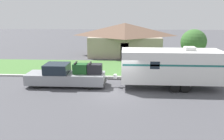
% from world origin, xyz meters
% --- Properties ---
extents(ground_plane, '(120.00, 120.00, 0.00)m').
position_xyz_m(ground_plane, '(0.00, 0.00, 0.00)').
color(ground_plane, '#47474C').
extents(curb_strip, '(80.00, 0.30, 0.14)m').
position_xyz_m(curb_strip, '(0.00, 3.75, 0.07)').
color(curb_strip, '#ADADA8').
rests_on(curb_strip, ground_plane).
extents(lawn_strip, '(80.00, 7.00, 0.03)m').
position_xyz_m(lawn_strip, '(0.00, 7.40, 0.01)').
color(lawn_strip, '#477538').
rests_on(lawn_strip, ground_plane).
extents(house_across_street, '(10.36, 6.62, 4.44)m').
position_xyz_m(house_across_street, '(0.26, 14.94, 2.30)').
color(house_across_street, gray).
rests_on(house_across_street, ground_plane).
extents(pickup_truck, '(6.48, 1.92, 2.00)m').
position_xyz_m(pickup_truck, '(-4.49, 1.29, 0.86)').
color(pickup_truck, black).
rests_on(pickup_truck, ground_plane).
extents(travel_trailer, '(8.85, 2.49, 3.34)m').
position_xyz_m(travel_trailer, '(3.89, 1.28, 1.81)').
color(travel_trailer, black).
rests_on(travel_trailer, ground_plane).
extents(mailbox, '(0.48, 0.20, 1.41)m').
position_xyz_m(mailbox, '(8.13, 4.76, 1.08)').
color(mailbox, brown).
rests_on(mailbox, ground_plane).
extents(tree_in_yard, '(2.67, 2.67, 4.19)m').
position_xyz_m(tree_in_yard, '(7.53, 7.81, 2.84)').
color(tree_in_yard, brown).
rests_on(tree_in_yard, ground_plane).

